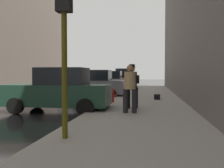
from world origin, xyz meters
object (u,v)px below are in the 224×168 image
object	(u,v)px
duffel_bag	(157,97)
pedestrian_with_fedora	(132,84)
parked_red_hatchback	(117,80)
parked_black_suv	(123,78)
pedestrian_in_tan_coat	(130,86)
parked_gray_coupe	(94,84)
parked_silver_sedan	(109,82)
traffic_light	(64,17)
fire_hydrant	(112,95)
parked_dark_green_sedan	(59,91)

from	to	relation	value
duffel_bag	pedestrian_with_fedora	bearing A→B (deg)	-106.40
parked_red_hatchback	parked_black_suv	xyz separation A→B (m)	(-0.00, 5.62, 0.18)
pedestrian_in_tan_coat	duffel_bag	size ratio (longest dim) A/B	3.89
parked_gray_coupe	parked_black_suv	world-z (taller)	parked_black_suv
parked_silver_sedan	duffel_bag	xyz separation A→B (m)	(4.05, -8.32, -0.56)
parked_gray_coupe	pedestrian_in_tan_coat	size ratio (longest dim) A/B	2.46
parked_gray_coupe	duffel_bag	world-z (taller)	parked_gray_coupe
pedestrian_with_fedora	parked_gray_coupe	bearing A→B (deg)	116.33
parked_silver_sedan	pedestrian_in_tan_coat	size ratio (longest dim) A/B	2.47
parked_gray_coupe	traffic_light	world-z (taller)	traffic_light
fire_hydrant	pedestrian_with_fedora	world-z (taller)	pedestrian_with_fedora
parked_red_hatchback	parked_black_suv	world-z (taller)	parked_black_suv
parked_gray_coupe	parked_black_suv	xyz separation A→B (m)	(-0.00, 17.39, 0.18)
parked_dark_green_sedan	parked_gray_coupe	distance (m)	6.25
traffic_light	pedestrian_with_fedora	size ratio (longest dim) A/B	2.03
parked_silver_sedan	traffic_light	xyz separation A→B (m)	(1.85, -16.94, 1.91)
fire_hydrant	traffic_light	bearing A→B (deg)	-89.59
parked_dark_green_sedan	parked_red_hatchback	distance (m)	18.02
parked_black_suv	duffel_bag	xyz separation A→B (m)	(4.05, -19.61, -0.74)
parked_dark_green_sedan	parked_black_suv	world-z (taller)	parked_black_suv
parked_gray_coupe	duffel_bag	distance (m)	4.65
parked_dark_green_sedan	parked_gray_coupe	world-z (taller)	same
parked_gray_coupe	pedestrian_with_fedora	size ratio (longest dim) A/B	2.36
fire_hydrant	duffel_bag	size ratio (longest dim) A/B	1.60
parked_dark_green_sedan	duffel_bag	xyz separation A→B (m)	(4.05, 4.04, -0.56)
pedestrian_in_tan_coat	duffel_bag	bearing A→B (deg)	77.63
parked_dark_green_sedan	pedestrian_with_fedora	xyz separation A→B (m)	(2.95, 0.30, 0.29)
parked_dark_green_sedan	duffel_bag	bearing A→B (deg)	44.93
traffic_light	duffel_bag	world-z (taller)	traffic_light
parked_silver_sedan	pedestrian_in_tan_coat	distance (m)	13.59
parked_dark_green_sedan	parked_black_suv	bearing A→B (deg)	90.00
parked_gray_coupe	parked_silver_sedan	distance (m)	6.10
parked_silver_sedan	parked_black_suv	bearing A→B (deg)	90.00
pedestrian_with_fedora	duffel_bag	bearing A→B (deg)	73.60
fire_hydrant	pedestrian_in_tan_coat	size ratio (longest dim) A/B	0.41
parked_red_hatchback	duffel_bag	distance (m)	14.57
parked_silver_sedan	parked_red_hatchback	size ratio (longest dim) A/B	0.99
fire_hydrant	traffic_light	distance (m)	7.36
pedestrian_with_fedora	parked_black_suv	bearing A→B (deg)	97.19
pedestrian_with_fedora	pedestrian_in_tan_coat	bearing A→B (deg)	-89.25
parked_dark_green_sedan	pedestrian_in_tan_coat	bearing A→B (deg)	-16.95
parked_red_hatchback	pedestrian_with_fedora	distance (m)	17.97
parked_dark_green_sedan	pedestrian_in_tan_coat	distance (m)	3.11
traffic_light	pedestrian_in_tan_coat	size ratio (longest dim) A/B	2.11
parked_dark_green_sedan	duffel_bag	size ratio (longest dim) A/B	9.57
parked_red_hatchback	fire_hydrant	world-z (taller)	parked_red_hatchback
parked_dark_green_sedan	parked_red_hatchback	bearing A→B (deg)	90.00
parked_red_hatchback	traffic_light	world-z (taller)	traffic_light
parked_silver_sedan	traffic_light	world-z (taller)	traffic_light
parked_silver_sedan	duffel_bag	distance (m)	9.27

